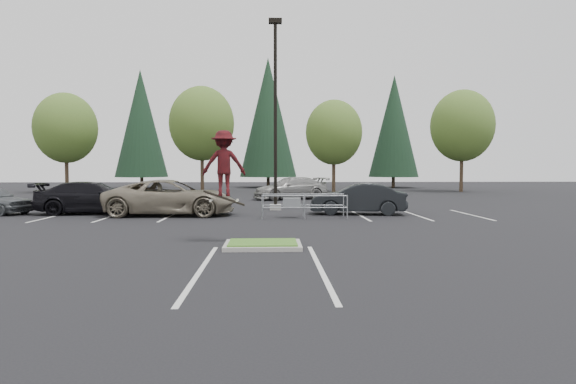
{
  "coord_description": "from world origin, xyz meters",
  "views": [
    {
      "loc": [
        0.21,
        -13.77,
        2.32
      ],
      "look_at": [
        0.78,
        1.5,
        1.52
      ],
      "focal_mm": 30.0,
      "sensor_mm": 36.0,
      "label": 1
    }
  ],
  "objects_px": {
    "conif_c": "(394,126)",
    "conif_a": "(141,123)",
    "light_pole": "(275,125)",
    "decid_c": "(334,134)",
    "decid_a": "(66,130)",
    "decid_d": "(462,128)",
    "conif_b": "(268,117)",
    "decid_b": "(202,126)",
    "car_l_black": "(93,198)",
    "car_r_charc": "(358,199)",
    "skateboarder": "(224,164)",
    "car_l_tan": "(172,197)",
    "cart_corral": "(295,203)",
    "car_far_silver": "(292,188)"
  },
  "relations": [
    {
      "from": "car_r_charc",
      "to": "car_far_silver",
      "type": "distance_m",
      "value": 11.34
    },
    {
      "from": "decid_a",
      "to": "car_far_silver",
      "type": "xyz_separation_m",
      "value": [
        19.78,
        -9.55,
        -4.79
      ]
    },
    {
      "from": "decid_a",
      "to": "car_l_black",
      "type": "xyz_separation_m",
      "value": [
        9.47,
        -19.78,
        -4.79
      ]
    },
    {
      "from": "cart_corral",
      "to": "conif_c",
      "type": "bearing_deg",
      "value": 69.57
    },
    {
      "from": "car_l_tan",
      "to": "car_l_black",
      "type": "height_order",
      "value": "car_l_tan"
    },
    {
      "from": "conif_c",
      "to": "conif_a",
      "type": "bearing_deg",
      "value": 178.98
    },
    {
      "from": "decid_d",
      "to": "car_r_charc",
      "type": "xyz_separation_m",
      "value": [
        -13.49,
        -20.86,
        -5.16
      ]
    },
    {
      "from": "decid_a",
      "to": "light_pole",
      "type": "bearing_deg",
      "value": -44.25
    },
    {
      "from": "decid_d",
      "to": "car_far_silver",
      "type": "xyz_separation_m",
      "value": [
        -16.22,
        -9.85,
        -5.12
      ]
    },
    {
      "from": "decid_d",
      "to": "car_l_black",
      "type": "relative_size",
      "value": 1.72
    },
    {
      "from": "decid_b",
      "to": "light_pole",
      "type": "bearing_deg",
      "value": -70.65
    },
    {
      "from": "light_pole",
      "to": "decid_c",
      "type": "relative_size",
      "value": 1.21
    },
    {
      "from": "decid_a",
      "to": "conif_c",
      "type": "distance_m",
      "value": 33.4
    },
    {
      "from": "skateboarder",
      "to": "decid_a",
      "type": "bearing_deg",
      "value": -64.55
    },
    {
      "from": "decid_c",
      "to": "car_far_silver",
      "type": "relative_size",
      "value": 1.54
    },
    {
      "from": "decid_b",
      "to": "decid_d",
      "type": "distance_m",
      "value": 24.0
    },
    {
      "from": "decid_d",
      "to": "conif_b",
      "type": "relative_size",
      "value": 0.65
    },
    {
      "from": "decid_c",
      "to": "cart_corral",
      "type": "height_order",
      "value": "decid_c"
    },
    {
      "from": "light_pole",
      "to": "car_l_tan",
      "type": "bearing_deg",
      "value": -151.93
    },
    {
      "from": "car_far_silver",
      "to": "decid_a",
      "type": "bearing_deg",
      "value": -139.86
    },
    {
      "from": "car_r_charc",
      "to": "decid_d",
      "type": "bearing_deg",
      "value": 154.74
    },
    {
      "from": "skateboarder",
      "to": "car_r_charc",
      "type": "height_order",
      "value": "skateboarder"
    },
    {
      "from": "decid_c",
      "to": "conif_b",
      "type": "distance_m",
      "value": 12.51
    },
    {
      "from": "conif_a",
      "to": "conif_c",
      "type": "xyz_separation_m",
      "value": [
        28.0,
        -0.5,
        -0.25
      ]
    },
    {
      "from": "decid_b",
      "to": "decid_d",
      "type": "relative_size",
      "value": 1.02
    },
    {
      "from": "conif_c",
      "to": "car_r_charc",
      "type": "xyz_separation_m",
      "value": [
        -9.5,
        -30.02,
        -6.09
      ]
    },
    {
      "from": "conif_b",
      "to": "conif_c",
      "type": "xyz_separation_m",
      "value": [
        14.0,
        -1.0,
        -1.0
      ]
    },
    {
      "from": "decid_c",
      "to": "car_far_silver",
      "type": "height_order",
      "value": "decid_c"
    },
    {
      "from": "decid_c",
      "to": "decid_a",
      "type": "bearing_deg",
      "value": 179.52
    },
    {
      "from": "cart_corral",
      "to": "car_l_black",
      "type": "relative_size",
      "value": 0.7
    },
    {
      "from": "conif_c",
      "to": "car_r_charc",
      "type": "relative_size",
      "value": 2.73
    },
    {
      "from": "conif_a",
      "to": "decid_a",
      "type": "bearing_deg",
      "value": -111.91
    },
    {
      "from": "decid_a",
      "to": "car_r_charc",
      "type": "xyz_separation_m",
      "value": [
        22.51,
        -20.56,
        -4.83
      ]
    },
    {
      "from": "conif_a",
      "to": "conif_b",
      "type": "distance_m",
      "value": 14.03
    },
    {
      "from": "light_pole",
      "to": "conif_c",
      "type": "height_order",
      "value": "conif_c"
    },
    {
      "from": "decid_d",
      "to": "cart_corral",
      "type": "relative_size",
      "value": 2.45
    },
    {
      "from": "decid_b",
      "to": "skateboarder",
      "type": "relative_size",
      "value": 4.17
    },
    {
      "from": "conif_a",
      "to": "decid_c",
      "type": "bearing_deg",
      "value": -26.96
    },
    {
      "from": "car_r_charc",
      "to": "car_l_tan",
      "type": "bearing_deg",
      "value": -81.47
    },
    {
      "from": "decid_c",
      "to": "conif_a",
      "type": "distance_m",
      "value": 22.5
    },
    {
      "from": "conif_c",
      "to": "cart_corral",
      "type": "distance_m",
      "value": 34.5
    },
    {
      "from": "decid_a",
      "to": "conif_a",
      "type": "xyz_separation_m",
      "value": [
        4.01,
        9.97,
        1.52
      ]
    },
    {
      "from": "conif_c",
      "to": "car_l_tan",
      "type": "height_order",
      "value": "conif_c"
    },
    {
      "from": "decid_d",
      "to": "car_l_black",
      "type": "bearing_deg",
      "value": -142.88
    },
    {
      "from": "decid_d",
      "to": "cart_corral",
      "type": "distance_m",
      "value": 28.34
    },
    {
      "from": "decid_b",
      "to": "car_far_silver",
      "type": "relative_size",
      "value": 1.77
    },
    {
      "from": "conif_a",
      "to": "car_l_tan",
      "type": "xyz_separation_m",
      "value": [
        9.5,
        -30.67,
        -6.24
      ]
    },
    {
      "from": "conif_a",
      "to": "car_l_tan",
      "type": "bearing_deg",
      "value": -72.79
    },
    {
      "from": "decid_c",
      "to": "skateboarder",
      "type": "xyz_separation_m",
      "value": [
        -7.19,
        -28.83,
        -2.85
      ]
    },
    {
      "from": "conif_b",
      "to": "skateboarder",
      "type": "xyz_separation_m",
      "value": [
        -1.2,
        -39.5,
        -5.44
      ]
    }
  ]
}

